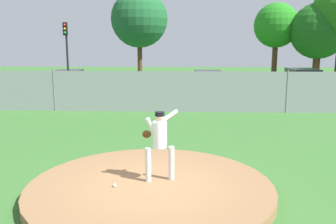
% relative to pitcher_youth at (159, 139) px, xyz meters
% --- Properties ---
extents(ground_plane, '(80.00, 80.00, 0.00)m').
position_rel_pitcher_youth_xyz_m(ground_plane, '(-0.19, 5.79, -1.21)').
color(ground_plane, '#386B2D').
extents(asphalt_strip, '(44.00, 7.00, 0.01)m').
position_rel_pitcher_youth_xyz_m(asphalt_strip, '(-0.19, 14.29, -1.21)').
color(asphalt_strip, '#2B2B2D').
rests_on(asphalt_strip, ground_plane).
extents(pitchers_mound, '(5.49, 5.49, 0.23)m').
position_rel_pitcher_youth_xyz_m(pitchers_mound, '(-0.19, -0.21, -1.10)').
color(pitchers_mound, olive).
rests_on(pitchers_mound, ground_plane).
extents(pitcher_youth, '(0.83, 0.32, 1.65)m').
position_rel_pitcher_youth_xyz_m(pitcher_youth, '(0.00, 0.00, 0.00)').
color(pitcher_youth, silver).
rests_on(pitcher_youth, pitchers_mound).
extents(baseball, '(0.07, 0.07, 0.07)m').
position_rel_pitcher_youth_xyz_m(baseball, '(-0.95, -0.44, -0.95)').
color(baseball, white).
rests_on(baseball, pitchers_mound).
extents(chainlink_fence, '(28.69, 0.07, 2.10)m').
position_rel_pitcher_youth_xyz_m(chainlink_fence, '(-0.19, 9.79, -0.21)').
color(chainlink_fence, gray).
rests_on(chainlink_fence, ground_plane).
extents(parked_car_silver, '(2.03, 4.65, 1.71)m').
position_rel_pitcher_youth_xyz_m(parked_car_silver, '(2.08, 14.16, -0.39)').
color(parked_car_silver, '#B7BABF').
rests_on(parked_car_silver, ground_plane).
extents(parked_car_white, '(2.09, 4.64, 1.69)m').
position_rel_pitcher_youth_xyz_m(parked_car_white, '(-6.75, 14.49, -0.39)').
color(parked_car_white, silver).
rests_on(parked_car_white, ground_plane).
extents(parked_car_charcoal, '(1.80, 4.20, 1.82)m').
position_rel_pitcher_youth_xyz_m(parked_car_charcoal, '(7.83, 14.77, -0.36)').
color(parked_car_charcoal, '#232328').
rests_on(parked_car_charcoal, ground_plane).
extents(traffic_cone_orange, '(0.40, 0.40, 0.55)m').
position_rel_pitcher_youth_xyz_m(traffic_cone_orange, '(6.21, 17.36, -0.95)').
color(traffic_cone_orange, orange).
rests_on(traffic_cone_orange, asphalt_strip).
extents(traffic_light_near, '(0.28, 0.46, 4.81)m').
position_rel_pitcher_youth_xyz_m(traffic_light_near, '(-7.84, 18.04, 2.08)').
color(traffic_light_near, black).
rests_on(traffic_light_near, ground_plane).
extents(tree_broad_left, '(4.73, 4.73, 7.73)m').
position_rel_pitcher_youth_xyz_m(tree_broad_left, '(-3.21, 23.11, 4.13)').
color(tree_broad_left, '#4C331E').
rests_on(tree_broad_left, ground_plane).
extents(tree_bushy_near, '(3.82, 3.82, 6.80)m').
position_rel_pitcher_youth_xyz_m(tree_bushy_near, '(8.45, 24.43, 3.64)').
color(tree_bushy_near, '#4C331E').
rests_on(tree_bushy_near, ground_plane).
extents(tree_slender_far, '(4.55, 4.55, 6.64)m').
position_rel_pitcher_youth_xyz_m(tree_slender_far, '(11.49, 22.82, 3.13)').
color(tree_slender_far, '#4C331E').
rests_on(tree_slender_far, ground_plane).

